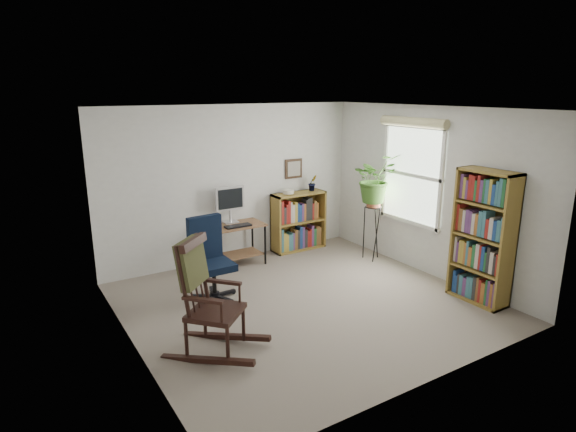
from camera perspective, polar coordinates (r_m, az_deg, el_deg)
floor at (r=6.17m, az=2.00°, el=-10.29°), size 4.20×4.00×0.00m
ceiling at (r=5.58m, az=2.23°, el=12.59°), size 4.20×4.00×0.00m
wall_back at (r=7.46m, az=-6.54°, el=3.80°), size 4.20×0.00×2.40m
wall_front at (r=4.32m, az=17.16°, el=-5.03°), size 4.20×0.00×2.40m
wall_left at (r=4.94m, az=-18.54°, el=-2.65°), size 0.00×4.00×2.40m
wall_right at (r=7.12m, az=16.27°, el=2.77°), size 0.00×4.00×2.40m
window at (r=7.26m, az=14.42°, el=4.72°), size 0.12×1.20×1.50m
desk at (r=7.36m, az=-6.29°, el=-3.43°), size 0.89×0.49×0.64m
monitor at (r=7.32m, az=-6.90°, el=1.32°), size 0.46×0.16×0.56m
keyboard at (r=7.16m, az=-5.94°, el=-1.18°), size 0.40×0.15×0.02m
office_chair at (r=6.14m, az=-8.84°, el=-5.11°), size 0.63×0.63×1.08m
rocking_chair at (r=4.92m, az=-8.64°, el=-9.43°), size 1.17×1.21×1.22m
low_bookshelf at (r=7.99m, az=1.27°, el=-0.62°), size 0.92×0.31×0.97m
tall_bookshelf at (r=6.42m, az=22.10°, el=-2.36°), size 0.32×0.74×1.68m
plant_stand at (r=7.62m, az=9.96°, el=-1.50°), size 0.33×0.33×1.00m
spider_plant at (r=7.39m, az=10.37°, el=7.15°), size 1.69×1.88×1.46m
potted_plant_small at (r=8.03m, az=2.92°, el=3.39°), size 0.13×0.24×0.11m
framed_picture at (r=7.93m, az=0.71°, el=5.62°), size 0.32×0.04×0.32m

